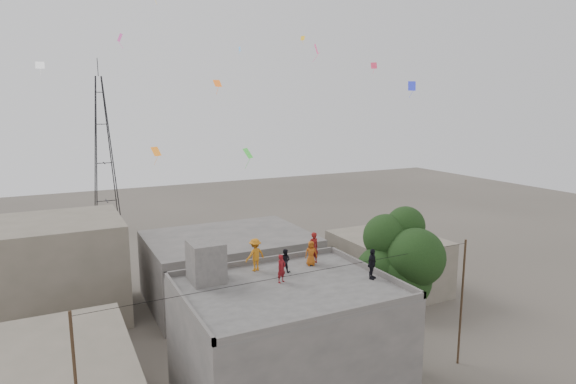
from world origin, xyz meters
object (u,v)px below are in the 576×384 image
object	(u,v)px
person_dark_adult	(372,264)
person_red_adult	(313,248)
stair_head_box	(206,262)
tree	(401,262)
transmission_tower	(104,155)

from	to	relation	value
person_dark_adult	person_red_adult	bearing A→B (deg)	79.86
stair_head_box	tree	bearing A→B (deg)	-10.74
tree	person_red_adult	world-z (taller)	tree
tree	person_red_adult	size ratio (longest dim) A/B	5.19
tree	transmission_tower	distance (m)	41.12
stair_head_box	transmission_tower	distance (m)	37.46
person_dark_adult	transmission_tower	bearing A→B (deg)	69.37
person_red_adult	person_dark_adult	size ratio (longest dim) A/B	1.13
tree	transmission_tower	bearing A→B (deg)	106.09
person_red_adult	stair_head_box	bearing A→B (deg)	-3.98
stair_head_box	tree	world-z (taller)	tree
transmission_tower	person_dark_adult	bearing A→B (deg)	-78.49
transmission_tower	person_red_adult	bearing A→B (deg)	-79.52
tree	person_red_adult	bearing A→B (deg)	155.31
person_red_adult	person_dark_adult	world-z (taller)	person_red_adult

